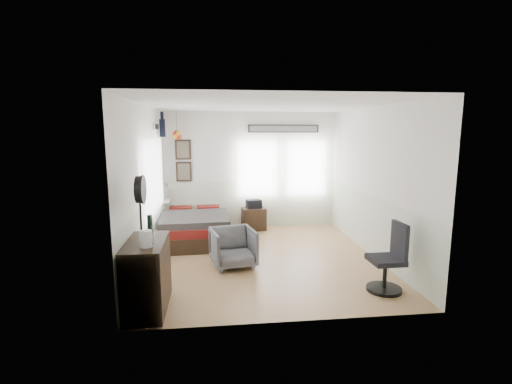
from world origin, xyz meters
TOP-DOWN VIEW (x-y plane):
  - ground_plane at (0.00, 0.00)m, footprint 4.00×4.50m
  - room_shell at (-0.08, 0.19)m, footprint 4.02×4.52m
  - wall_decor at (-1.10, 1.96)m, footprint 3.55×1.32m
  - bed at (-1.28, 1.24)m, footprint 1.40×1.88m
  - dresser at (-1.74, -1.71)m, footprint 0.48×1.00m
  - armchair at (-0.57, -0.31)m, footprint 0.82×0.84m
  - nightstand at (0.03, 1.99)m, footprint 0.57×0.48m
  - task_chair at (1.59, -1.54)m, footprint 0.50×0.50m
  - kettle at (-1.69, -1.94)m, footprint 0.17×0.15m
  - bottle at (-1.73, -1.41)m, footprint 0.07×0.07m
  - stand_fan at (-1.75, -1.82)m, footprint 0.09×0.35m
  - black_bag at (0.03, 1.99)m, footprint 0.37×0.28m

SIDE VIEW (x-z plane):
  - ground_plane at x=0.00m, z-range -0.01..0.00m
  - nightstand at x=0.03m, z-range 0.00..0.51m
  - bed at x=-1.28m, z-range -0.01..0.58m
  - armchair at x=-0.57m, z-range 0.00..0.65m
  - task_chair at x=1.59m, z-range -0.09..0.91m
  - dresser at x=-1.74m, z-range 0.00..0.90m
  - black_bag at x=0.03m, z-range 0.51..0.71m
  - kettle at x=-1.69m, z-range 0.90..1.10m
  - bottle at x=-1.73m, z-range 0.90..1.17m
  - stand_fan at x=-1.75m, z-range 1.14..1.99m
  - room_shell at x=-0.08m, z-range 0.26..2.97m
  - wall_decor at x=-1.10m, z-range 1.38..2.82m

